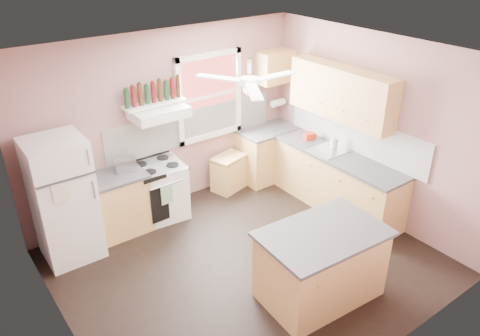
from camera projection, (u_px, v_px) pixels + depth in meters
floor at (248, 263)px, 6.13m from camera, size 4.50×4.50×0.00m
ceiling at (249, 58)px, 4.89m from camera, size 4.50×4.50×0.00m
wall_back at (165, 121)px, 6.95m from camera, size 4.50×0.05×2.70m
wall_right at (374, 128)px, 6.72m from camera, size 0.05×4.00×2.70m
wall_left at (53, 241)px, 4.30m from camera, size 0.05×4.00×2.70m
backsplash_back at (193, 126)px, 7.24m from camera, size 2.90×0.03×0.55m
backsplash_right at (354, 133)px, 6.99m from camera, size 0.03×2.60×0.55m
window_view at (209, 96)px, 7.20m from camera, size 1.00×0.02×1.20m
window_frame at (210, 97)px, 7.19m from camera, size 1.16×0.07×1.36m
refrigerator at (63, 200)px, 5.94m from camera, size 0.71×0.69×1.67m
base_cabinet_left at (115, 206)px, 6.58m from camera, size 0.90×0.60×0.86m
counter_left at (111, 178)px, 6.37m from camera, size 0.92×0.62×0.04m
toaster at (126, 165)px, 6.47m from camera, size 0.31×0.23×0.18m
stove at (159, 191)px, 6.95m from camera, size 0.78×0.71×0.86m
range_hood at (159, 113)px, 6.51m from camera, size 0.78×0.50×0.14m
bottle_shelf at (154, 104)px, 6.55m from camera, size 0.90×0.26×0.03m
cart at (229, 174)px, 7.76m from camera, size 0.62×0.49×0.54m
base_cabinet_corner at (268, 154)px, 8.07m from camera, size 1.00×0.60×0.86m
base_cabinet_right at (336, 182)px, 7.18m from camera, size 0.60×2.20×0.86m
counter_corner at (269, 130)px, 7.87m from camera, size 1.02×0.62×0.04m
counter_right at (339, 156)px, 6.97m from camera, size 0.62×2.22×0.04m
sink at (329, 151)px, 7.10m from camera, size 0.55×0.45×0.03m
faucet at (337, 144)px, 7.16m from camera, size 0.03×0.03×0.14m
upper_cabinet_right at (341, 93)px, 6.77m from camera, size 0.33×1.80×0.76m
upper_cabinet_corner at (275, 67)px, 7.60m from camera, size 0.60×0.33×0.52m
paper_towel at (278, 103)px, 7.98m from camera, size 0.26×0.12×0.12m
island at (320, 266)px, 5.41m from camera, size 1.39×0.93×0.86m
island_top at (324, 234)px, 5.21m from camera, size 1.48×1.02×0.04m
ceiling_fan_hub at (249, 81)px, 5.00m from camera, size 0.20×0.20×0.08m
soap_bottle at (334, 141)px, 7.12m from camera, size 0.12×0.11×0.23m
red_caddy at (310, 136)px, 7.46m from camera, size 0.20×0.16×0.10m
wine_bottles at (154, 92)px, 6.48m from camera, size 0.86×0.06×0.31m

